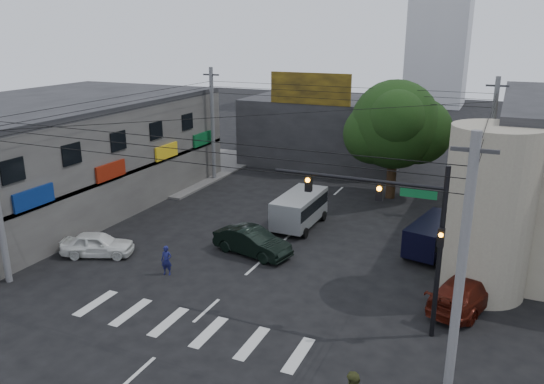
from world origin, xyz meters
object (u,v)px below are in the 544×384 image
Objects in this scene: traffic_gantry at (399,220)px; street_tree at (395,125)px; white_compact at (98,244)px; dark_sedan at (252,242)px; traffic_officer at (167,260)px; utility_pole_near_right at (461,272)px; utility_pole_far_left at (213,125)px; navy_van at (433,237)px; silver_minivan at (300,211)px; utility_pole_far_right at (490,147)px; maroon_sedan at (465,292)px.

street_tree is at bearing 101.99° from traffic_gantry.
street_tree is 21.86m from white_compact.
traffic_officer reaches higher than dark_sedan.
traffic_gantry is (3.82, -18.00, -0.64)m from street_tree.
traffic_officer is (-11.55, 0.36, -4.06)m from traffic_gantry.
utility_pole_near_right is at bearing -112.87° from dark_sedan.
white_compact is at bearing -83.35° from utility_pole_far_left.
navy_van is at bearing -87.40° from white_compact.
utility_pole_near_right reaches higher than traffic_gantry.
silver_minivan is (0.84, 5.13, 0.31)m from dark_sedan.
utility_pole_far_left is 2.17× the size of white_compact.
utility_pole_far_right reaches higher than navy_van.
dark_sedan is (-11.35, 7.93, -3.85)m from utility_pole_near_right.
silver_minivan is (8.60, 8.75, 0.39)m from white_compact.
utility_pole_far_right is 1.86× the size of silver_minivan.
utility_pole_far_right reaches higher than maroon_sedan.
navy_van is (-2.20, 12.20, -3.65)m from utility_pole_near_right.
navy_van is (9.15, 4.26, 0.20)m from dark_sedan.
maroon_sedan is 1.07× the size of navy_van.
street_tree is at bearing 36.38° from navy_van.
utility_pole_near_right is at bearing -90.00° from utility_pole_far_right.
silver_minivan is at bearing 95.63° from navy_van.
utility_pole_near_right is at bearing -52.58° from traffic_gantry.
utility_pole_far_right is 25.36m from white_compact.
traffic_gantry is 1.70× the size of white_compact.
utility_pole_far_left is at bearing 77.74° from navy_van.
maroon_sedan is (0.00, 6.56, -3.87)m from utility_pole_near_right.
utility_pole_near_right reaches higher than street_tree.
maroon_sedan is at bearing -33.57° from utility_pole_far_left.
traffic_gantry is 9.54m from navy_van.
white_compact is (1.89, -16.19, -3.93)m from utility_pole_far_left.
utility_pole_near_right is 20.50m from utility_pole_far_right.
utility_pole_far_left is 1.92× the size of dark_sedan.
white_compact is (-7.76, -3.63, -0.08)m from dark_sedan.
street_tree is 22.48m from utility_pole_near_right.
traffic_gantry is at bearing -115.22° from white_compact.
dark_sedan is 0.97× the size of silver_minivan.
maroon_sedan is 14.48m from traffic_officer.
street_tree is 1.62× the size of maroon_sedan.
silver_minivan is 8.36m from navy_van.
maroon_sedan is (19.11, 2.26, 0.06)m from white_compact.
utility_pole_near_right is at bearing -140.54° from silver_minivan.
utility_pole_far_left is 25.50m from maroon_sedan.
utility_pole_near_right is 5.94× the size of traffic_officer.
utility_pole_near_right is 1.86× the size of silver_minivan.
utility_pole_near_right is 14.37m from dark_sedan.
street_tree is 14.56m from utility_pole_far_left.
traffic_gantry is at bearing -140.04° from silver_minivan.
traffic_officer reaches higher than white_compact.
utility_pole_far_left is at bearing 99.00° from traffic_officer.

